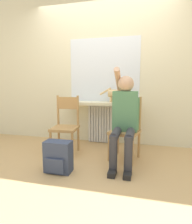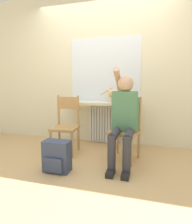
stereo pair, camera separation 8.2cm
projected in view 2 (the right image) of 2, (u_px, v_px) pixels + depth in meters
The scene contains 10 objects.
ground_plane at pixel (83, 169), 2.39m from camera, with size 12.00×12.00×0.00m, color tan.
wall_with_window at pixel (105, 69), 3.36m from camera, with size 7.00×0.06×2.70m.
radiator at pixel (104, 124), 3.43m from camera, with size 0.56×0.08×0.72m.
windowsill at pixel (103, 103), 3.27m from camera, with size 1.31×0.33×0.05m.
window_glass at pixel (105, 70), 3.33m from camera, with size 1.26×0.01×1.11m.
chair_left at pixel (66, 125), 2.92m from camera, with size 0.41×0.41×0.90m.
chair_right at pixel (125, 128), 2.67m from camera, with size 0.46×0.46×0.90m.
person at pixel (124, 115), 2.52m from camera, with size 0.36×1.02×1.31m.
cat at pixel (119, 94), 3.18m from camera, with size 0.55×0.13×0.26m.
backpack at pixel (57, 157), 2.30m from camera, with size 0.33×0.21×0.39m.
Camera 2 is at (0.77, -2.13, 1.07)m, focal length 30.00 mm.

